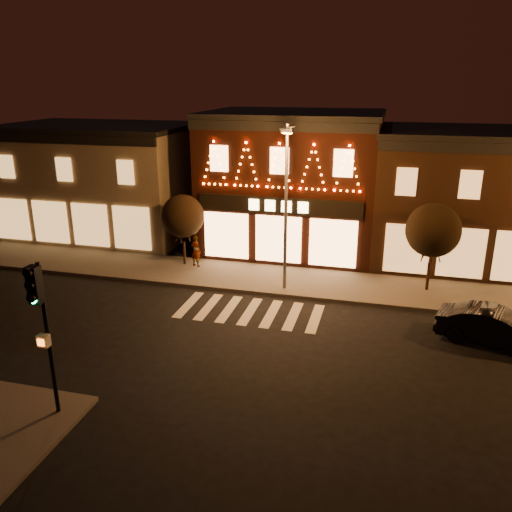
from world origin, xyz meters
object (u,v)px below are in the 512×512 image
at_px(streetlamp_mid, 286,197).
at_px(pedestrian, 196,251).
at_px(traffic_signal_near, 41,312).
at_px(dark_sedan, 496,328).

distance_m(streetlamp_mid, pedestrian, 6.99).
height_order(traffic_signal_near, dark_sedan, traffic_signal_near).
bearing_deg(dark_sedan, traffic_signal_near, 137.32).
xyz_separation_m(streetlamp_mid, pedestrian, (-5.47, 2.11, -3.81)).
bearing_deg(dark_sedan, pedestrian, 86.00).
xyz_separation_m(streetlamp_mid, dark_sedan, (9.20, -3.15, -4.11)).
bearing_deg(streetlamp_mid, dark_sedan, -7.51).
xyz_separation_m(traffic_signal_near, dark_sedan, (14.05, 8.64, -2.92)).
relative_size(traffic_signal_near, pedestrian, 2.81).
xyz_separation_m(dark_sedan, pedestrian, (-14.66, 5.26, 0.30)).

